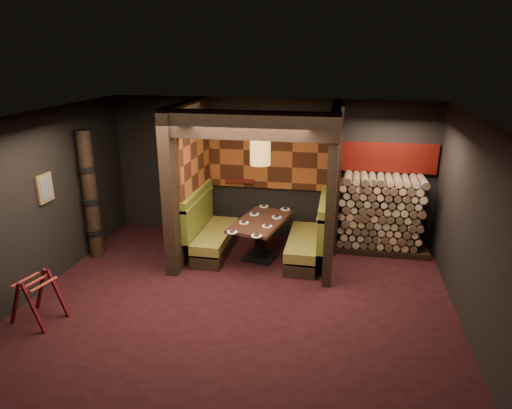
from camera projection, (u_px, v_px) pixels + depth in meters
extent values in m
cube|color=black|center=(241.00, 300.00, 7.16)|extent=(6.50, 5.50, 0.02)
cube|color=black|center=(238.00, 116.00, 6.24)|extent=(6.50, 5.50, 0.02)
cube|color=black|center=(269.00, 169.00, 9.27)|extent=(6.50, 0.02, 2.85)
cube|color=black|center=(172.00, 317.00, 4.13)|extent=(6.50, 0.02, 2.85)
cube|color=black|center=(41.00, 202.00, 7.28)|extent=(0.02, 5.50, 2.85)
cube|color=black|center=(476.00, 230.00, 6.12)|extent=(0.02, 5.50, 2.85)
cube|color=black|center=(188.00, 180.00, 8.48)|extent=(0.20, 2.20, 2.85)
cube|color=black|center=(332.00, 187.00, 8.05)|extent=(0.15, 2.10, 2.85)
cube|color=black|center=(247.00, 125.00, 6.97)|extent=(2.85, 0.18, 0.44)
cube|color=brown|center=(268.00, 150.00, 9.10)|extent=(2.40, 0.06, 1.55)
cube|color=brown|center=(196.00, 156.00, 8.48)|extent=(0.04, 1.85, 1.45)
cube|color=#50140F|center=(240.00, 181.00, 9.35)|extent=(0.60, 0.12, 0.07)
cube|color=black|center=(216.00, 247.00, 8.81)|extent=(0.55, 1.60, 0.22)
cube|color=olive|center=(216.00, 235.00, 8.73)|extent=(0.55, 1.60, 0.18)
cube|color=#4F6E21|center=(198.00, 215.00, 8.66)|extent=(0.12, 1.60, 0.78)
cube|color=olive|center=(197.00, 197.00, 8.55)|extent=(0.15, 1.60, 0.06)
cube|color=black|center=(303.00, 254.00, 8.51)|extent=(0.55, 1.60, 0.22)
cube|color=olive|center=(303.00, 242.00, 8.43)|extent=(0.55, 1.60, 0.18)
cube|color=#4F6E21|center=(323.00, 223.00, 8.25)|extent=(0.12, 1.60, 0.78)
cube|color=olive|center=(323.00, 205.00, 8.13)|extent=(0.15, 1.60, 0.06)
cube|color=black|center=(260.00, 256.00, 8.60)|extent=(0.65, 0.65, 0.06)
cylinder|color=black|center=(260.00, 241.00, 8.50)|extent=(0.20, 0.20, 0.70)
cube|color=#3E2218|center=(261.00, 222.00, 8.38)|extent=(1.06, 1.57, 0.06)
cylinder|color=white|center=(232.00, 232.00, 7.80)|extent=(0.18, 0.18, 0.01)
cube|color=black|center=(232.00, 231.00, 7.79)|extent=(0.09, 0.12, 0.02)
cylinder|color=white|center=(257.00, 236.00, 7.64)|extent=(0.18, 0.18, 0.01)
cube|color=black|center=(257.00, 235.00, 7.63)|extent=(0.09, 0.12, 0.02)
cylinder|color=white|center=(244.00, 223.00, 8.23)|extent=(0.18, 0.18, 0.01)
cube|color=black|center=(244.00, 222.00, 8.23)|extent=(0.09, 0.12, 0.02)
cylinder|color=white|center=(267.00, 226.00, 8.07)|extent=(0.18, 0.18, 0.01)
cube|color=black|center=(267.00, 225.00, 8.06)|extent=(0.09, 0.12, 0.02)
cylinder|color=white|center=(254.00, 214.00, 8.66)|extent=(0.18, 0.18, 0.01)
cube|color=black|center=(254.00, 213.00, 8.66)|extent=(0.09, 0.12, 0.02)
cylinder|color=white|center=(277.00, 217.00, 8.50)|extent=(0.18, 0.18, 0.01)
cube|color=black|center=(277.00, 216.00, 8.49)|extent=(0.09, 0.12, 0.02)
cylinder|color=white|center=(264.00, 206.00, 9.09)|extent=(0.18, 0.18, 0.01)
cube|color=black|center=(264.00, 205.00, 9.09)|extent=(0.09, 0.12, 0.02)
cylinder|color=white|center=(285.00, 209.00, 8.93)|extent=(0.18, 0.18, 0.01)
cube|color=black|center=(285.00, 208.00, 8.93)|extent=(0.09, 0.12, 0.02)
cylinder|color=#AB7F3A|center=(260.00, 152.00, 7.91)|extent=(0.36, 0.36, 0.45)
sphere|color=#FFC672|center=(260.00, 152.00, 7.91)|extent=(0.18, 0.18, 0.18)
cylinder|color=black|center=(260.00, 122.00, 7.74)|extent=(0.02, 0.02, 0.58)
cube|color=olive|center=(45.00, 188.00, 7.30)|extent=(0.04, 0.36, 0.46)
cube|color=#3F3F3F|center=(46.00, 188.00, 7.30)|extent=(0.01, 0.27, 0.36)
cube|color=#46080D|center=(15.00, 304.00, 6.40)|extent=(0.34, 0.11, 0.76)
cube|color=#46080D|center=(34.00, 310.00, 6.27)|extent=(0.34, 0.11, 0.76)
cube|color=#46080D|center=(41.00, 290.00, 6.78)|extent=(0.34, 0.11, 0.76)
cube|color=#46080D|center=(59.00, 295.00, 6.65)|extent=(0.34, 0.11, 0.76)
cube|color=maroon|center=(25.00, 279.00, 6.50)|extent=(0.14, 0.47, 0.01)
cube|color=maroon|center=(34.00, 282.00, 6.43)|extent=(0.14, 0.47, 0.01)
cube|color=maroon|center=(44.00, 284.00, 6.37)|extent=(0.14, 0.47, 0.01)
cylinder|color=black|center=(90.00, 195.00, 8.34)|extent=(0.26, 0.26, 2.40)
cylinder|color=black|center=(95.00, 231.00, 8.56)|extent=(0.31, 0.31, 0.09)
cylinder|color=black|center=(91.00, 201.00, 8.37)|extent=(0.31, 0.31, 0.09)
cylinder|color=black|center=(87.00, 169.00, 8.18)|extent=(0.31, 0.31, 0.09)
cube|color=black|center=(381.00, 247.00, 8.92)|extent=(1.73, 0.70, 0.12)
cube|color=brown|center=(384.00, 211.00, 8.68)|extent=(1.73, 0.70, 1.38)
cube|color=maroon|center=(387.00, 158.00, 8.67)|extent=(1.83, 0.10, 0.56)
cube|color=black|center=(338.00, 183.00, 8.28)|extent=(0.08, 0.08, 2.85)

